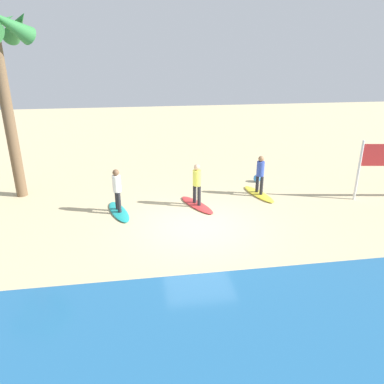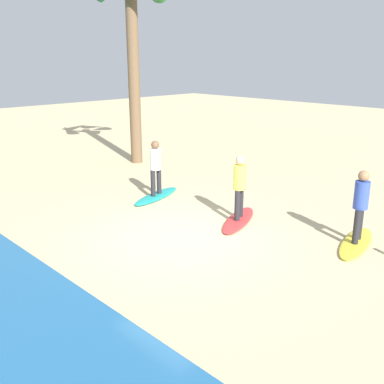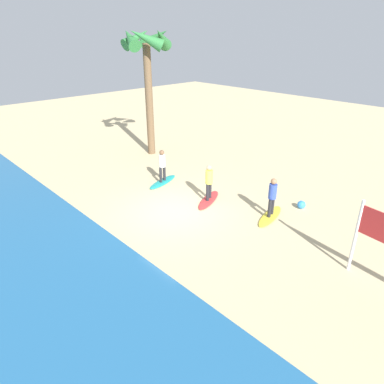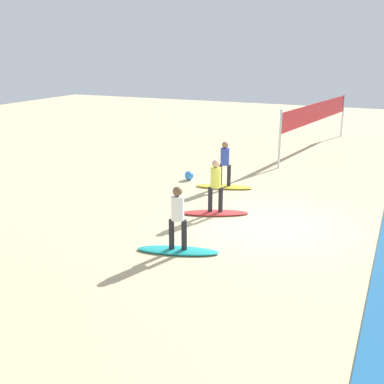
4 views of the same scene
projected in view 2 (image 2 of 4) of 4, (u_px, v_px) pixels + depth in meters
The scene contains 8 objects.
ground_plane at pixel (181, 238), 10.50m from camera, with size 60.00×60.00×0.00m, color #CCB789.
surfboard_yellow at pixel (356, 243), 10.09m from camera, with size 2.10×0.56×0.09m, color yellow.
surfer_yellow at pixel (361, 201), 9.80m from camera, with size 0.32×0.45×1.64m.
surfboard_red at pixel (238, 220), 11.51m from camera, with size 2.10×0.56×0.09m, color red.
surfer_red at pixel (240, 183), 11.22m from camera, with size 0.32×0.43×1.64m.
surfboard_teal at pixel (156, 196), 13.46m from camera, with size 2.10×0.56×0.09m, color teal.
surfer_teal at pixel (156, 164), 13.18m from camera, with size 0.32×0.45×1.64m.
palm_tree at pixel (131, 4), 16.22m from camera, with size 2.88×3.03×7.37m.
Camera 2 is at (-7.12, 6.63, 4.09)m, focal length 41.79 mm.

